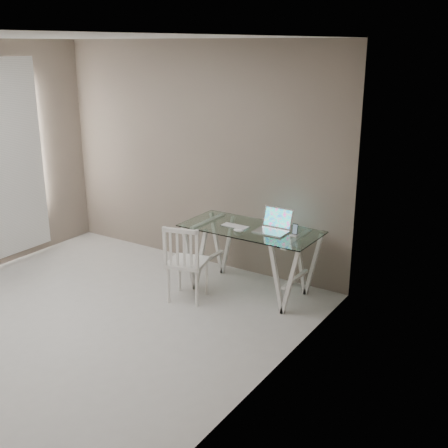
% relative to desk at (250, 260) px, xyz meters
% --- Properties ---
extents(room, '(4.50, 4.52, 2.71)m').
position_rel_desk_xyz_m(room, '(-1.10, -1.73, 1.33)').
color(room, '#B4B2AD').
rests_on(room, ground).
extents(desk, '(1.50, 0.70, 0.75)m').
position_rel_desk_xyz_m(desk, '(0.00, 0.00, 0.00)').
color(desk, silver).
rests_on(desk, ground).
extents(chair, '(0.48, 0.48, 0.86)m').
position_rel_desk_xyz_m(chair, '(-0.46, -0.58, 0.09)').
color(chair, white).
rests_on(chair, ground).
extents(laptop, '(0.34, 0.31, 0.23)m').
position_rel_desk_xyz_m(laptop, '(0.25, 0.06, 0.42)').
color(laptop, silver).
rests_on(laptop, desk).
extents(keyboard, '(0.31, 0.13, 0.01)m').
position_rel_desk_xyz_m(keyboard, '(-0.17, -0.04, 0.37)').
color(keyboard, silver).
rests_on(keyboard, desk).
extents(mouse, '(0.11, 0.07, 0.04)m').
position_rel_desk_xyz_m(mouse, '(-0.05, -0.18, 0.38)').
color(mouse, white).
rests_on(mouse, desk).
extents(phone_dock, '(0.07, 0.07, 0.13)m').
position_rel_desk_xyz_m(phone_dock, '(0.51, 0.03, 0.40)').
color(phone_dock, white).
rests_on(phone_dock, desk).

